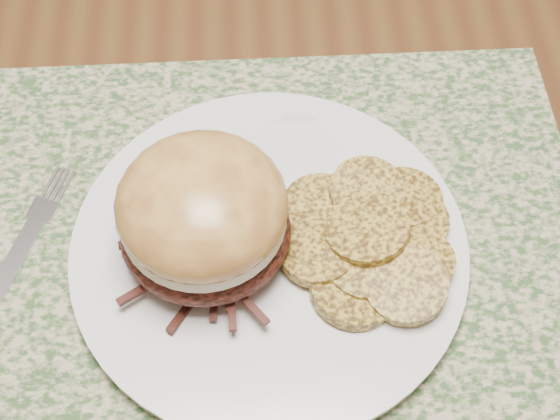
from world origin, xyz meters
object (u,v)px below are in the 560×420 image
object	(u,v)px
dinner_plate	(269,250)
pork_sandwich	(203,216)
fork	(17,257)
dining_table	(149,284)

from	to	relation	value
dinner_plate	pork_sandwich	distance (m)	0.07
dinner_plate	fork	xyz separation A→B (m)	(-0.18, 0.01, -0.01)
pork_sandwich	dining_table	bearing A→B (deg)	152.80
dining_table	dinner_plate	size ratio (longest dim) A/B	5.77
pork_sandwich	fork	size ratio (longest dim) A/B	0.75
dining_table	dinner_plate	world-z (taller)	dinner_plate
dinner_plate	fork	world-z (taller)	dinner_plate
fork	dining_table	bearing A→B (deg)	32.59
dining_table	dinner_plate	xyz separation A→B (m)	(0.10, -0.03, 0.09)
dinner_plate	pork_sandwich	world-z (taller)	pork_sandwich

